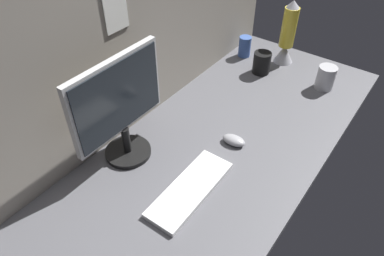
{
  "coord_description": "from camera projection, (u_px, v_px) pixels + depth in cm",
  "views": [
    {
      "loc": [
        -93.01,
        -54.85,
        99.93
      ],
      "look_at": [
        -11.35,
        0.0,
        14.0
      ],
      "focal_mm": 33.12,
      "sensor_mm": 36.0,
      "label": 1
    }
  ],
  "objects": [
    {
      "name": "lava_lamp",
      "position": [
        287.0,
        37.0,
        1.84
      ],
      "size": [
        10.33,
        10.33,
        33.81
      ],
      "color": "#A5A5AD",
      "rests_on": "ground_plane"
    },
    {
      "name": "keyboard",
      "position": [
        190.0,
        189.0,
        1.26
      ],
      "size": [
        37.22,
        13.64,
        2.0
      ],
      "primitive_type": "cube",
      "rotation": [
        0.0,
        0.0,
        0.02
      ],
      "color": "silver",
      "rests_on": "ground_plane"
    },
    {
      "name": "mouse",
      "position": [
        234.0,
        140.0,
        1.44
      ],
      "size": [
        6.46,
        10.07,
        3.4
      ],
      "primitive_type": "ellipsoid",
      "rotation": [
        0.0,
        0.0,
        0.09
      ],
      "color": "#99999E",
      "rests_on": "ground_plane"
    },
    {
      "name": "ground_plane",
      "position": [
        219.0,
        142.0,
        1.48
      ],
      "size": [
        180.0,
        80.0,
        3.0
      ],
      "primitive_type": "cube",
      "color": "#515156"
    },
    {
      "name": "cubicle_wall_back",
      "position": [
        145.0,
        37.0,
        1.4
      ],
      "size": [
        180.0,
        5.5,
        69.64
      ],
      "color": "gray",
      "rests_on": "ground_plane"
    },
    {
      "name": "mug_black_travel",
      "position": [
        262.0,
        63.0,
        1.82
      ],
      "size": [
        8.97,
        8.97,
        11.26
      ],
      "color": "black",
      "rests_on": "ground_plane"
    },
    {
      "name": "monitor",
      "position": [
        120.0,
        107.0,
        1.26
      ],
      "size": [
        40.63,
        18.0,
        41.92
      ],
      "color": "black",
      "rests_on": "ground_plane"
    },
    {
      "name": "mug_steel",
      "position": [
        326.0,
        78.0,
        1.71
      ],
      "size": [
        8.79,
        8.79,
        11.61
      ],
      "color": "#B2B2B7",
      "rests_on": "ground_plane"
    },
    {
      "name": "mug_ceramic_blue",
      "position": [
        245.0,
        47.0,
        1.95
      ],
      "size": [
        6.59,
        6.59,
        11.28
      ],
      "color": "#38569E",
      "rests_on": "ground_plane"
    }
  ]
}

